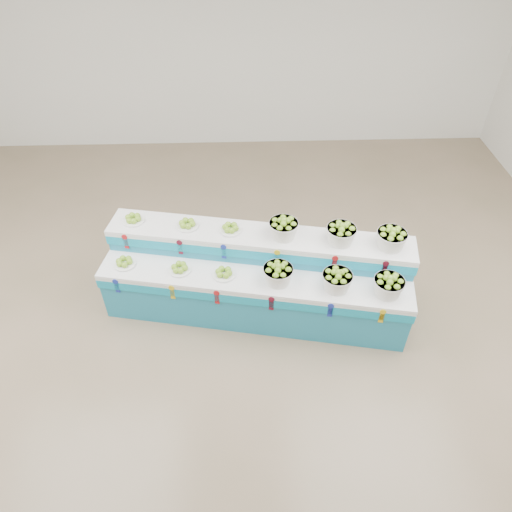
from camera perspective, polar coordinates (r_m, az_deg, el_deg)
The scene contains 15 objects.
ground at distance 5.68m, azimuth -3.32°, elevation -11.01°, with size 10.00×10.00×0.00m, color #76664C.
back_wall at distance 8.79m, azimuth -3.62°, elevation 25.21°, with size 10.00×10.00×0.00m, color silver.
display_stand at distance 5.71m, azimuth 0.00°, elevation -2.69°, with size 3.67×0.95×1.02m, color teal, non-canonical shape.
plate_lower_left at distance 5.75m, azimuth -15.70°, elevation -0.68°, with size 0.26×0.26×0.10m, color white.
plate_lower_mid at distance 5.54m, azimuth -9.27°, elevation -1.41°, with size 0.26×0.26×0.10m, color white.
plate_lower_right at distance 5.42m, azimuth -3.93°, elevation -2.01°, with size 0.26×0.26×0.10m, color white.
basket_lower_left at distance 5.29m, azimuth 2.69°, elevation -2.16°, with size 0.34×0.34×0.25m, color silver, non-canonical shape.
basket_lower_mid at distance 5.29m, azimuth 9.81°, elevation -2.88°, with size 0.34×0.34×0.25m, color silver, non-canonical shape.
basket_lower_right at distance 5.36m, azimuth 15.81°, elevation -3.46°, with size 0.34×0.34×0.25m, color silver, non-canonical shape.
plate_upper_left at distance 5.88m, azimuth -14.70°, elevation 4.44°, with size 0.26×0.26×0.10m, color white.
plate_upper_mid at distance 5.67m, azimuth -8.36°, elevation 3.91°, with size 0.26×0.26×0.10m, color white.
plate_upper_right at distance 5.56m, azimuth -3.12°, elevation 3.44°, with size 0.26×0.26×0.10m, color white.
basket_upper_left at distance 5.44m, azimuth 3.36°, elevation 3.42°, with size 0.34×0.34×0.25m, color silver, non-canonical shape.
basket_upper_mid at distance 5.44m, azimuth 10.29°, elevation 2.71°, with size 0.34×0.34×0.25m, color silver, non-canonical shape.
basket_upper_right at distance 5.50m, azimuth 16.12°, elevation 2.08°, with size 0.34×0.34×0.25m, color silver, non-canonical shape.
Camera 1 is at (0.20, -3.42, 4.53)m, focal length 32.92 mm.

